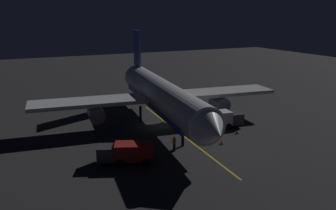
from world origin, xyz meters
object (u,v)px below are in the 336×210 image
(airliner, at_px, (160,95))
(traffic_cone_under_wing, at_px, (199,136))
(traffic_cone_near_left, at_px, (237,132))
(traffic_cone_near_right, at_px, (222,142))
(catering_truck, at_px, (220,120))
(baggage_truck, at_px, (128,153))
(ground_crew_worker, at_px, (174,144))

(airliner, xyz_separation_m, traffic_cone_under_wing, (-2.04, 7.30, -4.06))
(traffic_cone_near_left, distance_m, traffic_cone_near_right, 4.63)
(traffic_cone_near_right, bearing_deg, catering_truck, -121.61)
(baggage_truck, relative_size, ground_crew_worker, 3.52)
(traffic_cone_under_wing, bearing_deg, traffic_cone_near_left, 173.13)
(baggage_truck, bearing_deg, traffic_cone_near_left, -170.32)
(baggage_truck, relative_size, traffic_cone_near_right, 11.14)
(catering_truck, height_order, traffic_cone_under_wing, catering_truck)
(traffic_cone_near_left, bearing_deg, traffic_cone_near_right, 30.65)
(catering_truck, bearing_deg, baggage_truck, 20.25)
(airliner, distance_m, ground_crew_worker, 10.72)
(ground_crew_worker, xyz_separation_m, traffic_cone_under_wing, (-4.73, -2.50, -0.64))
(ground_crew_worker, relative_size, traffic_cone_near_right, 3.16)
(airliner, xyz_separation_m, traffic_cone_near_left, (-7.47, 7.96, -4.06))
(ground_crew_worker, bearing_deg, baggage_truck, 8.63)
(ground_crew_worker, bearing_deg, traffic_cone_under_wing, -152.13)
(catering_truck, distance_m, traffic_cone_under_wing, 5.31)
(catering_truck, xyz_separation_m, traffic_cone_near_right, (3.25, 5.28, -0.98))
(catering_truck, bearing_deg, traffic_cone_near_right, 58.39)
(baggage_truck, bearing_deg, ground_crew_worker, -171.37)
(ground_crew_worker, relative_size, traffic_cone_near_left, 3.16)
(catering_truck, bearing_deg, ground_crew_worker, 26.83)
(traffic_cone_near_right, bearing_deg, airliner, -71.30)
(traffic_cone_near_right, bearing_deg, baggage_truck, 1.83)
(traffic_cone_under_wing, bearing_deg, traffic_cone_near_right, 115.71)
(airliner, distance_m, traffic_cone_near_left, 11.65)
(ground_crew_worker, bearing_deg, traffic_cone_near_right, 175.25)
(baggage_truck, relative_size, catering_truck, 1.03)
(traffic_cone_near_right, relative_size, traffic_cone_under_wing, 1.00)
(baggage_truck, height_order, traffic_cone_near_left, baggage_truck)
(airliner, xyz_separation_m, baggage_truck, (8.62, 10.70, -3.16))
(baggage_truck, distance_m, catering_truck, 16.38)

